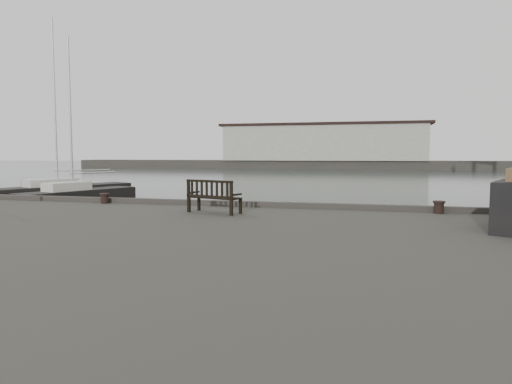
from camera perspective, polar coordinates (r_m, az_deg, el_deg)
ground at (r=16.07m, az=0.86°, el=-7.35°), size 400.00×400.00×0.00m
pontoon at (r=34.79m, az=-28.53°, el=-0.99°), size 2.00×24.00×0.50m
breakwater at (r=107.59m, az=10.16°, el=5.13°), size 140.00×9.50×12.20m
bench at (r=14.07m, az=-5.31°, el=-1.35°), size 1.82×1.07×0.99m
bollard_left at (r=17.69m, az=-18.40°, el=-0.75°), size 0.41×0.41×0.37m
bollard_right at (r=14.99m, az=21.89°, el=-1.78°), size 0.41×0.41×0.38m
yacht_b at (r=41.05m, az=-22.81°, el=-0.01°), size 7.01×11.39×14.86m
yacht_c at (r=35.55m, az=-21.31°, el=-0.64°), size 4.80×9.21×12.17m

